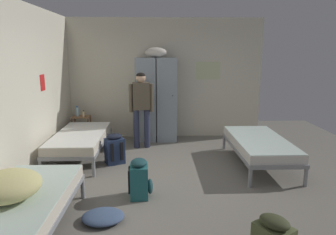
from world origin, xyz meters
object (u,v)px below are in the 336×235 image
bed_left_rear (80,139)px  lotion_bottle (84,114)px  bedding_heap (8,186)px  backpack_teal (140,179)px  water_bottle (77,112)px  person_traveler (141,103)px  backpack_navy (114,149)px  bed_left_front (21,205)px  shelf_unit (82,126)px  locker_bank (156,98)px  bed_right (259,144)px  clothes_pile_denim (103,217)px

bed_left_rear → lotion_bottle: 1.15m
bedding_heap → backpack_teal: (1.29, 1.00, -0.38)m
bed_left_rear → water_bottle: bearing=105.8°
lotion_bottle → person_traveler: bearing=-20.5°
water_bottle → backpack_navy: water_bottle is taller
lotion_bottle → backpack_navy: size_ratio=0.26×
bed_left_front → lotion_bottle: bearing=92.8°
bedding_heap → person_traveler: person_traveler is taller
shelf_unit → bedding_heap: 3.82m
locker_bank → bed_left_rear: size_ratio=1.09×
bed_left_front → lotion_bottle: (-0.18, 3.70, 0.25)m
bed_left_front → bedding_heap: 0.28m
locker_bank → backpack_navy: size_ratio=3.76×
backpack_teal → backpack_navy: size_ratio=1.00×
locker_bank → bed_left_front: locker_bank is taller
lotion_bottle → backpack_teal: (1.39, -2.76, -0.37)m
locker_bank → person_traveler: bearing=-117.3°
person_traveler → water_bottle: 1.58m
bed_left_front → person_traveler: (1.12, 3.21, 0.56)m
bed_left_front → bed_right: size_ratio=1.00×
locker_bank → lotion_bottle: bearing=-176.1°
shelf_unit → bed_left_front: 3.74m
bed_left_rear → person_traveler: 1.40m
locker_bank → shelf_unit: 1.79m
bed_left_front → backpack_navy: bearing=73.5°
water_bottle → clothes_pile_denim: 3.68m
person_traveler → backpack_teal: 2.38m
bed_left_rear → water_bottle: water_bottle is taller
bedding_heap → clothes_pile_denim: 1.12m
lotion_bottle → backpack_navy: lotion_bottle is taller
backpack_teal → backpack_navy: (-0.53, 1.35, 0.00)m
locker_bank → person_traveler: size_ratio=1.32×
person_traveler → backpack_navy: (-0.45, -0.93, -0.69)m
locker_bank → water_bottle: (-1.76, -0.05, -0.30)m
backpack_navy → clothes_pile_denim: bearing=-86.4°
shelf_unit → clothes_pile_denim: (1.05, -3.42, -0.29)m
bed_right → backpack_navy: size_ratio=3.45×
shelf_unit → bed_left_front: shelf_unit is taller
bedding_heap → backpack_navy: bearing=72.1°
lotion_bottle → clothes_pile_denim: size_ratio=0.28×
bed_right → water_bottle: 3.95m
water_bottle → backpack_teal: water_bottle is taller
backpack_teal → clothes_pile_denim: size_ratio=1.08×
person_traveler → backpack_teal: person_traveler is taller
bed_left_front → bed_right: 3.87m
bed_right → person_traveler: size_ratio=1.21×
bedding_heap → lotion_bottle: bearing=91.5°
bed_left_front → person_traveler: 3.45m
locker_bank → bed_left_front: size_ratio=1.09×
shelf_unit → clothes_pile_denim: 3.59m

